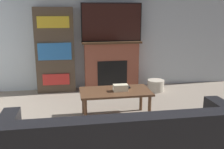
% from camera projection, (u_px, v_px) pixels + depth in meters
% --- Properties ---
extents(wall_back, '(6.52, 0.06, 2.70)m').
position_uv_depth(wall_back, '(92.00, 24.00, 5.42)').
color(wall_back, silver).
rests_on(wall_back, ground_plane).
extents(fireplace, '(1.23, 0.28, 1.01)m').
position_uv_depth(fireplace, '(112.00, 65.00, 5.54)').
color(fireplace, brown).
rests_on(fireplace, ground_plane).
extents(tv, '(1.24, 0.03, 0.77)m').
position_uv_depth(tv, '(112.00, 22.00, 5.31)').
color(tv, black).
rests_on(tv, fireplace).
extents(coffee_table, '(1.08, 0.59, 0.44)m').
position_uv_depth(coffee_table, '(115.00, 94.00, 4.02)').
color(coffee_table, brown).
rests_on(coffee_table, ground_plane).
extents(tissue_box, '(0.22, 0.12, 0.10)m').
position_uv_depth(tissue_box, '(121.00, 88.00, 3.98)').
color(tissue_box, beige).
rests_on(tissue_box, coffee_table).
extents(remote_control, '(0.04, 0.15, 0.02)m').
position_uv_depth(remote_control, '(128.00, 87.00, 4.17)').
color(remote_control, black).
rests_on(remote_control, coffee_table).
extents(bookshelf, '(0.76, 0.29, 1.70)m').
position_uv_depth(bookshelf, '(55.00, 50.00, 5.25)').
color(bookshelf, '#4C3D2D').
rests_on(bookshelf, ground_plane).
extents(storage_basket, '(0.34, 0.34, 0.23)m').
position_uv_depth(storage_basket, '(156.00, 86.00, 5.42)').
color(storage_basket, '#BCB29E').
rests_on(storage_basket, ground_plane).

